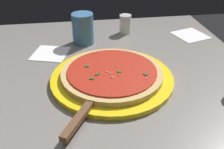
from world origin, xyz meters
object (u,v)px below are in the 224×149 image
cup_tall_drink (83,29)px  parmesan_shaker (125,24)px  pizza_server (86,109)px  serving_plate (112,78)px  napkin_folded_right (190,35)px  napkin_loose_left (50,53)px  pizza (112,73)px

cup_tall_drink → parmesan_shaker: size_ratio=1.50×
pizza_server → serving_plate: bearing=150.1°
cup_tall_drink → serving_plate: bearing=13.7°
napkin_folded_right → parmesan_shaker: bearing=-104.1°
serving_plate → napkin_folded_right: 0.45m
pizza_server → parmesan_shaker: bearing=158.9°
serving_plate → pizza_server: (0.14, -0.08, 0.01)m
cup_tall_drink → napkin_loose_left: 0.15m
parmesan_shaker → napkin_loose_left: bearing=-63.8°
napkin_folded_right → cup_tall_drink: bearing=-89.2°
pizza → pizza_server: (0.14, -0.08, -0.00)m
pizza_server → pizza: bearing=150.1°
napkin_folded_right → napkin_loose_left: 0.54m
napkin_loose_left → serving_plate: bearing=43.1°
napkin_loose_left → parmesan_shaker: parmesan_shaker is taller
serving_plate → pizza_server: 0.17m
cup_tall_drink → napkin_loose_left: cup_tall_drink is taller
serving_plate → parmesan_shaker: parmesan_shaker is taller
serving_plate → napkin_loose_left: (-0.20, -0.18, -0.01)m
pizza_server → napkin_folded_right: 0.61m
serving_plate → pizza: 0.02m
cup_tall_drink → napkin_folded_right: (-0.01, 0.42, -0.05)m
napkin_loose_left → parmesan_shaker: size_ratio=1.54×
pizza_server → parmesan_shaker: size_ratio=2.87×
cup_tall_drink → napkin_folded_right: size_ratio=0.94×
pizza_server → cup_tall_drink: cup_tall_drink is taller
pizza → napkin_folded_right: 0.45m
pizza → napkin_folded_right: (-0.28, 0.35, -0.02)m
serving_plate → napkin_loose_left: size_ratio=3.05×
serving_plate → pizza_server: pizza_server is taller
napkin_folded_right → parmesan_shaker: (-0.06, -0.25, 0.04)m
cup_tall_drink → napkin_folded_right: 0.42m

